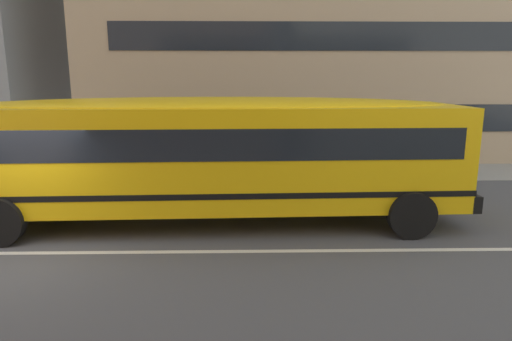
{
  "coord_description": "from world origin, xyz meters",
  "views": [
    {
      "loc": [
        4.59,
        -8.82,
        3.59
      ],
      "look_at": [
        4.8,
        0.97,
        1.53
      ],
      "focal_mm": 31.44,
      "sensor_mm": 36.0,
      "label": 1
    }
  ],
  "objects": [
    {
      "name": "school_bus",
      "position": [
        3.47,
        1.92,
        1.85
      ],
      "size": [
        13.98,
        3.33,
        3.11
      ],
      "rotation": [
        0.0,
        0.0,
        3.17
      ],
      "color": "yellow",
      "rests_on": "ground_plane"
    },
    {
      "name": "ground_plane",
      "position": [
        0.0,
        0.0,
        0.0
      ],
      "size": [
        400.0,
        400.0,
        0.0
      ],
      "primitive_type": "plane",
      "color": "#4C4C4F"
    },
    {
      "name": "sidewalk_far",
      "position": [
        0.0,
        7.82,
        0.01
      ],
      "size": [
        120.0,
        3.0,
        0.01
      ],
      "primitive_type": "cube",
      "color": "gray",
      "rests_on": "ground_plane"
    },
    {
      "name": "lane_centreline",
      "position": [
        0.0,
        0.0,
        0.0
      ],
      "size": [
        110.0,
        0.16,
        0.01
      ],
      "primitive_type": "cube",
      "color": "silver",
      "rests_on": "ground_plane"
    }
  ]
}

